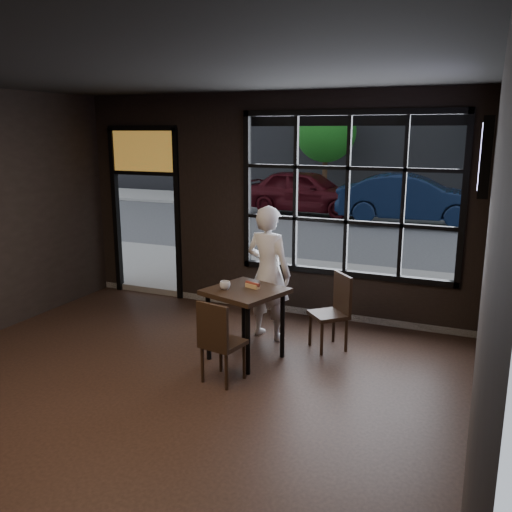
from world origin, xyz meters
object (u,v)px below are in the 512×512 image
at_px(chair_near, 223,341).
at_px(cafe_table, 246,324).
at_px(man, 268,273).
at_px(navy_car, 412,199).

bearing_deg(chair_near, cafe_table, -77.09).
distance_m(chair_near, man, 1.45).
xyz_separation_m(man, navy_car, (0.53, 9.52, -0.09)).
height_order(man, navy_car, man).
bearing_deg(man, chair_near, 103.18).
xyz_separation_m(cafe_table, navy_car, (0.51, 10.28, 0.35)).
distance_m(cafe_table, chair_near, 0.64).
bearing_deg(chair_near, man, -77.69).
xyz_separation_m(chair_near, man, (-0.04, 1.39, 0.41)).
bearing_deg(navy_car, chair_near, 172.48).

